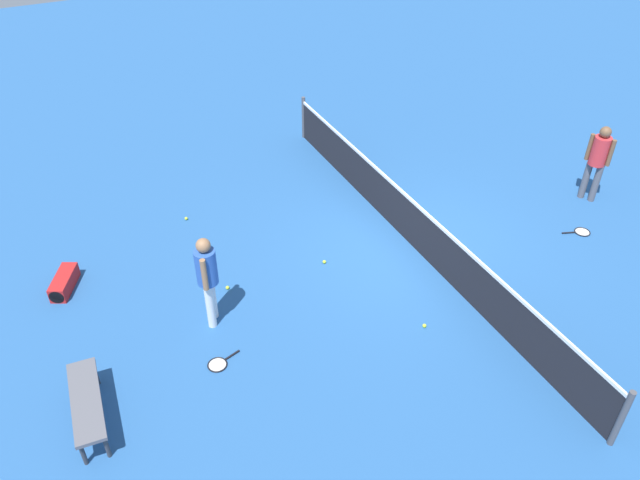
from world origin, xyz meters
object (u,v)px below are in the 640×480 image
at_px(player_near_side, 207,274).
at_px(player_far_side, 598,157).
at_px(courtside_bench, 86,402).
at_px(tennis_ball_baseline, 186,218).
at_px(tennis_racket_near_player, 219,364).
at_px(equipment_bag, 64,284).
at_px(tennis_ball_by_net, 424,326).
at_px(tennis_ball_midcourt, 324,262).
at_px(tennis_racket_far_player, 581,232).
at_px(tennis_ball_near_player, 227,288).

relative_size(player_near_side, player_far_side, 1.00).
bearing_deg(courtside_bench, tennis_ball_baseline, 148.65).
bearing_deg(tennis_racket_near_player, equipment_bag, -146.52).
xyz_separation_m(player_near_side, tennis_ball_by_net, (1.68, 3.09, -0.98)).
distance_m(tennis_ball_baseline, courtside_bench, 5.01).
bearing_deg(courtside_bench, player_far_side, 96.86).
bearing_deg(tennis_ball_baseline, tennis_ball_by_net, 29.32).
bearing_deg(courtside_bench, tennis_ball_midcourt, 111.15).
height_order(tennis_racket_far_player, courtside_bench, courtside_bench).
bearing_deg(tennis_ball_midcourt, tennis_ball_by_net, 18.42).
xyz_separation_m(player_near_side, tennis_racket_near_player, (0.96, -0.23, -1.00)).
distance_m(player_near_side, tennis_racket_near_player, 1.41).
height_order(tennis_ball_near_player, equipment_bag, equipment_bag).
xyz_separation_m(tennis_ball_midcourt, tennis_ball_baseline, (-2.52, -1.92, 0.00)).
height_order(tennis_racket_near_player, tennis_ball_midcourt, tennis_ball_midcourt).
height_order(tennis_ball_midcourt, courtside_bench, courtside_bench).
bearing_deg(tennis_ball_midcourt, courtside_bench, -68.85).
xyz_separation_m(player_near_side, equipment_bag, (-1.90, -2.13, -0.87)).
bearing_deg(tennis_racket_near_player, tennis_ball_by_net, 77.86).
bearing_deg(tennis_ball_midcourt, tennis_racket_near_player, -59.45).
height_order(player_far_side, tennis_racket_near_player, player_far_side).
bearing_deg(tennis_racket_near_player, player_far_side, 96.90).
bearing_deg(tennis_racket_far_player, tennis_ball_by_net, -78.63).
xyz_separation_m(player_near_side, tennis_racket_far_player, (0.81, 7.39, -1.00)).
xyz_separation_m(tennis_racket_near_player, tennis_ball_near_player, (-1.62, 0.71, 0.02)).
distance_m(tennis_racket_near_player, tennis_ball_near_player, 1.77).
relative_size(tennis_racket_near_player, tennis_ball_midcourt, 9.20).
height_order(tennis_racket_far_player, tennis_ball_near_player, tennis_ball_near_player).
bearing_deg(tennis_ball_baseline, player_near_side, -7.81).
bearing_deg(player_far_side, player_near_side, -89.44).
relative_size(player_far_side, tennis_ball_midcourt, 25.76).
bearing_deg(tennis_racket_near_player, tennis_ball_near_player, 156.46).
distance_m(tennis_racket_near_player, courtside_bench, 2.00).
relative_size(tennis_ball_near_player, equipment_bag, 0.08).
xyz_separation_m(tennis_ball_by_net, courtside_bench, (-0.49, -5.27, 0.38)).
bearing_deg(player_near_side, tennis_ball_baseline, 172.19).
relative_size(player_near_side, equipment_bag, 2.02).
bearing_deg(tennis_racket_near_player, tennis_racket_far_player, 91.13).
height_order(player_far_side, tennis_ball_near_player, player_far_side).
relative_size(player_far_side, tennis_ball_by_net, 25.76).
relative_size(tennis_ball_midcourt, tennis_ball_baseline, 1.00).
relative_size(tennis_ball_near_player, tennis_ball_baseline, 1.00).
xyz_separation_m(tennis_racket_near_player, tennis_ball_midcourt, (-1.52, 2.58, 0.02)).
distance_m(player_far_side, courtside_bench, 10.68).
bearing_deg(tennis_ball_by_net, tennis_ball_midcourt, -161.58).
xyz_separation_m(tennis_ball_baseline, courtside_bench, (4.26, -2.60, 0.38)).
height_order(tennis_ball_by_net, tennis_ball_baseline, same).
bearing_deg(tennis_ball_midcourt, tennis_ball_near_player, -92.99).
bearing_deg(tennis_ball_baseline, courtside_bench, -31.35).
relative_size(tennis_ball_by_net, equipment_bag, 0.08).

